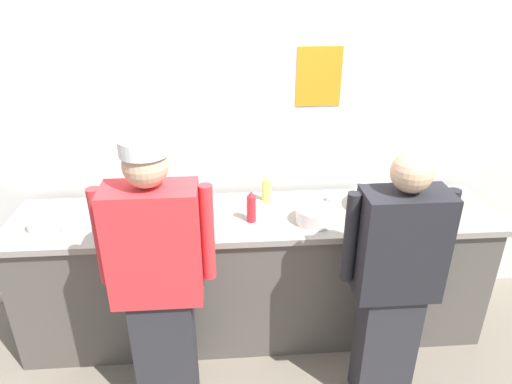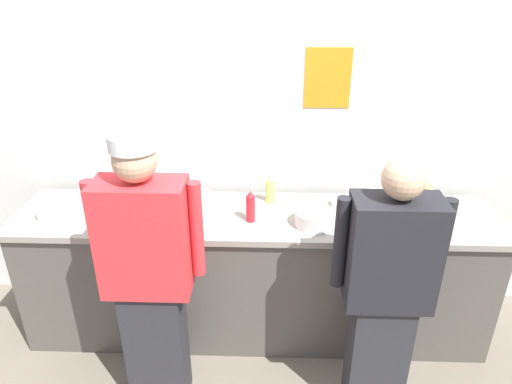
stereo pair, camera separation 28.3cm
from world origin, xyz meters
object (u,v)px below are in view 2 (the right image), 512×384
object	(u,v)px
chef_center	(386,290)
plate_stack_front	(315,218)
squeeze_bottle_primary	(428,198)
ramekin_yellow_sauce	(337,203)
deli_cup	(162,195)
plate_stack_rear	(194,200)
squeeze_bottle_secondary	(251,207)
ramekin_orange_sauce	(44,214)
ramekin_green_sauce	(157,210)
chef_near_left	(148,273)
sheet_tray	(109,209)
ramekin_red_sauce	(258,205)
mixing_bowl_steel	(387,208)
squeeze_bottle_spare	(270,190)

from	to	relation	value
chef_center	plate_stack_front	distance (m)	0.63
squeeze_bottle_primary	ramekin_yellow_sauce	distance (m)	0.58
deli_cup	plate_stack_rear	bearing A→B (deg)	-16.00
chef_center	squeeze_bottle_secondary	size ratio (longest dim) A/B	7.62
plate_stack_rear	squeeze_bottle_secondary	world-z (taller)	squeeze_bottle_secondary
ramekin_orange_sauce	ramekin_green_sauce	size ratio (longest dim) A/B	1.04
chef_center	ramekin_orange_sauce	size ratio (longest dim) A/B	15.22
chef_near_left	sheet_tray	size ratio (longest dim) A/B	3.81
ramekin_red_sauce	deli_cup	size ratio (longest dim) A/B	0.96
plate_stack_rear	ramekin_green_sauce	bearing A→B (deg)	-152.68
ramekin_yellow_sauce	deli_cup	distance (m)	1.19
chef_center	ramekin_green_sauce	size ratio (longest dim) A/B	15.79
chef_center	mixing_bowl_steel	size ratio (longest dim) A/B	4.03
chef_near_left	ramekin_orange_sauce	bearing A→B (deg)	146.58
ramekin_yellow_sauce	sheet_tray	bearing A→B (deg)	-175.35
chef_near_left	mixing_bowl_steel	distance (m)	1.53
chef_center	mixing_bowl_steel	world-z (taller)	chef_center
mixing_bowl_steel	squeeze_bottle_spare	distance (m)	0.77
chef_near_left	squeeze_bottle_secondary	world-z (taller)	chef_near_left
squeeze_bottle_primary	ramekin_orange_sauce	world-z (taller)	squeeze_bottle_primary
ramekin_yellow_sauce	ramekin_red_sauce	size ratio (longest dim) A/B	0.91
squeeze_bottle_primary	ramekin_orange_sauce	size ratio (longest dim) A/B	2.01
plate_stack_front	sheet_tray	distance (m)	1.35
squeeze_bottle_spare	ramekin_orange_sauce	xyz separation A→B (m)	(-1.44, -0.27, -0.07)
ramekin_red_sauce	chef_center	bearing A→B (deg)	-46.16
squeeze_bottle_primary	deli_cup	bearing A→B (deg)	177.18
plate_stack_front	ramekin_yellow_sauce	distance (m)	0.32
squeeze_bottle_primary	ramekin_red_sauce	size ratio (longest dim) A/B	2.15
deli_cup	chef_near_left	bearing A→B (deg)	-83.17
plate_stack_front	sheet_tray	world-z (taller)	plate_stack_front
plate_stack_front	chef_center	bearing A→B (deg)	-56.13
chef_center	plate_stack_rear	xyz separation A→B (m)	(-1.13, 0.74, 0.14)
squeeze_bottle_primary	squeeze_bottle_secondary	world-z (taller)	same
chef_near_left	ramekin_green_sauce	bearing A→B (deg)	98.27
squeeze_bottle_spare	ramekin_red_sauce	world-z (taller)	squeeze_bottle_spare
plate_stack_front	ramekin_yellow_sauce	world-z (taller)	plate_stack_front
chef_near_left	sheet_tray	distance (m)	0.76
ramekin_green_sauce	ramekin_orange_sauce	bearing A→B (deg)	-174.10
chef_center	ramekin_orange_sauce	bearing A→B (deg)	165.06
squeeze_bottle_primary	mixing_bowl_steel	bearing A→B (deg)	-166.51
squeeze_bottle_secondary	ramekin_red_sauce	distance (m)	0.19
ramekin_orange_sauce	ramekin_yellow_sauce	size ratio (longest dim) A/B	1.18
chef_center	squeeze_bottle_spare	distance (m)	1.04
squeeze_bottle_spare	ramekin_orange_sauce	distance (m)	1.47
mixing_bowl_steel	ramekin_orange_sauce	distance (m)	2.19
mixing_bowl_steel	sheet_tray	size ratio (longest dim) A/B	0.89
chef_center	sheet_tray	distance (m)	1.81
squeeze_bottle_primary	squeeze_bottle_secondary	distance (m)	1.15
mixing_bowl_steel	ramekin_yellow_sauce	distance (m)	0.33
ramekin_orange_sauce	squeeze_bottle_primary	bearing A→B (deg)	3.88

